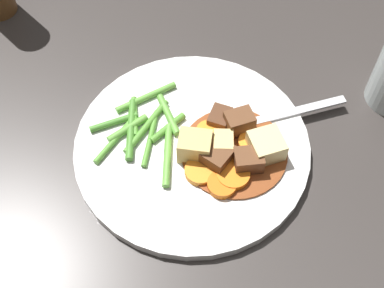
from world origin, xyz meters
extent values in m
plane|color=#383330|center=(0.00, 0.00, 0.00)|extent=(3.00, 3.00, 0.00)
cylinder|color=white|center=(0.00, 0.00, 0.01)|extent=(0.26, 0.26, 0.01)
cylinder|color=brown|center=(0.05, 0.00, 0.01)|extent=(0.12, 0.12, 0.00)
cylinder|color=orange|center=(0.04, -0.04, 0.02)|extent=(0.04, 0.04, 0.01)
cylinder|color=orange|center=(0.02, -0.03, 0.02)|extent=(0.05, 0.05, 0.01)
cylinder|color=orange|center=(0.02, 0.02, 0.02)|extent=(0.04, 0.04, 0.01)
cylinder|color=orange|center=(0.05, -0.03, 0.02)|extent=(0.05, 0.05, 0.01)
cylinder|color=orange|center=(0.06, 0.01, 0.02)|extent=(0.03, 0.03, 0.01)
cylinder|color=orange|center=(0.03, 0.02, 0.02)|extent=(0.03, 0.03, 0.01)
cube|color=#DBBC6B|center=(0.01, -0.01, 0.03)|extent=(0.04, 0.03, 0.03)
cube|color=#EAD68C|center=(0.08, 0.01, 0.03)|extent=(0.05, 0.05, 0.03)
cube|color=#E5CC7A|center=(0.03, 0.00, 0.02)|extent=(0.03, 0.03, 0.02)
cube|color=#56331E|center=(0.02, 0.03, 0.02)|extent=(0.03, 0.03, 0.02)
cube|color=brown|center=(0.05, 0.03, 0.03)|extent=(0.04, 0.04, 0.03)
cube|color=brown|center=(0.07, -0.01, 0.02)|extent=(0.04, 0.03, 0.02)
cube|color=brown|center=(0.03, -0.02, 0.02)|extent=(0.04, 0.04, 0.02)
cylinder|color=#66AD42|center=(-0.07, 0.00, 0.02)|extent=(0.04, 0.05, 0.01)
cylinder|color=#66AD42|center=(-0.07, 0.05, 0.02)|extent=(0.06, 0.06, 0.01)
cylinder|color=#599E38|center=(-0.06, 0.01, 0.02)|extent=(0.03, 0.08, 0.01)
cylinder|color=#4C8E33|center=(-0.07, 0.00, 0.02)|extent=(0.03, 0.08, 0.01)
cylinder|color=#4C8E33|center=(-0.09, 0.01, 0.02)|extent=(0.05, 0.04, 0.01)
cylinder|color=#599E38|center=(-0.05, -0.01, 0.02)|extent=(0.01, 0.07, 0.01)
cylinder|color=#599E38|center=(-0.08, -0.02, 0.02)|extent=(0.03, 0.07, 0.01)
cylinder|color=#599E38|center=(-0.07, 0.02, 0.02)|extent=(0.02, 0.05, 0.01)
cylinder|color=#599E38|center=(-0.03, 0.01, 0.02)|extent=(0.03, 0.05, 0.01)
cylinder|color=#66AD42|center=(-0.02, -0.02, 0.02)|extent=(0.03, 0.08, 0.01)
cylinder|color=#66AD42|center=(-0.04, 0.03, 0.02)|extent=(0.04, 0.05, 0.01)
cube|color=silver|center=(0.11, 0.07, 0.01)|extent=(0.10, 0.07, 0.00)
cube|color=silver|center=(0.05, 0.04, 0.01)|extent=(0.03, 0.03, 0.00)
cylinder|color=silver|center=(0.02, 0.03, 0.01)|extent=(0.04, 0.02, 0.00)
cylinder|color=silver|center=(0.03, 0.03, 0.01)|extent=(0.04, 0.02, 0.00)
cylinder|color=silver|center=(0.03, 0.02, 0.01)|extent=(0.04, 0.02, 0.00)
cylinder|color=silver|center=(0.03, 0.02, 0.01)|extent=(0.04, 0.02, 0.00)
camera|label=1|loc=(0.08, -0.31, 0.50)|focal=48.80mm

